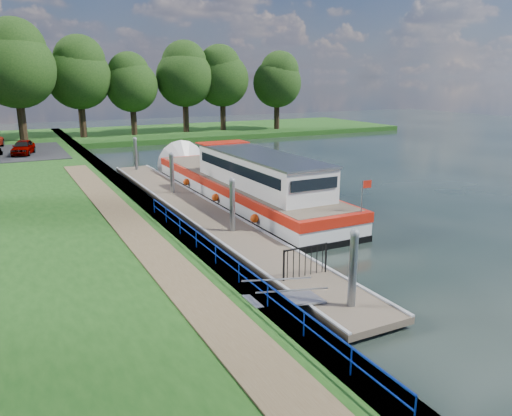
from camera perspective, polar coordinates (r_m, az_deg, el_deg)
ground at (r=16.93m, az=9.68°, el=-11.50°), size 160.00×160.00×0.00m
bank_edge at (r=28.73m, az=-12.77°, el=0.19°), size 1.10×90.00×0.78m
far_bank at (r=67.85m, az=-8.90°, el=8.54°), size 60.00×18.00×0.60m
footpath at (r=21.66m, az=-12.80°, el=-3.46°), size 1.60×40.00×0.05m
blue_fence at (r=17.50m, az=-3.39°, el=-5.74°), size 0.04×18.04×0.72m
pontoon at (r=27.67m, az=-6.58°, el=-0.54°), size 2.50×30.00×0.56m
mooring_piles at (r=27.40m, az=-6.64°, el=1.67°), size 0.30×27.30×3.55m
gangway at (r=16.09m, az=3.32°, el=-10.29°), size 2.58×1.00×0.92m
gate_panel at (r=18.13m, az=5.67°, el=-5.60°), size 1.85×0.05×1.15m
barge at (r=31.09m, az=-2.09°, el=2.97°), size 4.36×21.15×4.78m
horizon_trees at (r=61.19m, az=-20.70°, el=14.32°), size 54.38×10.03×12.87m
car_a at (r=48.48m, az=-25.08°, el=6.31°), size 2.42×4.02×1.28m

